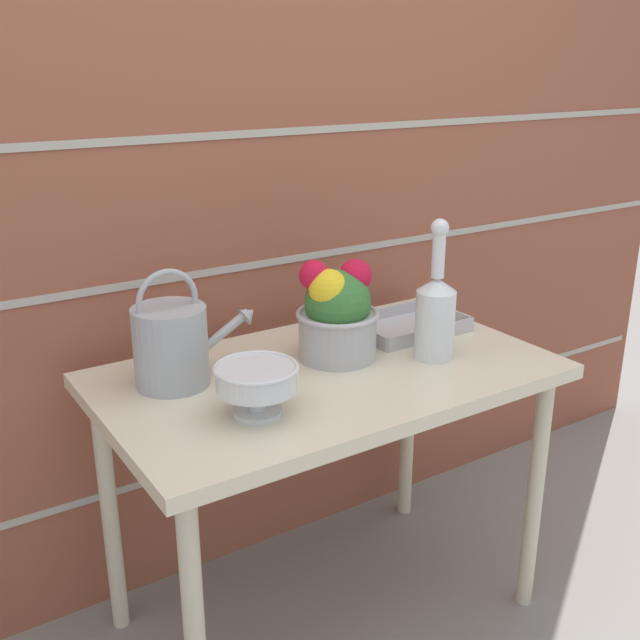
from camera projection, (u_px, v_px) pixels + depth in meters
The scene contains 8 objects.
ground_plane at pixel (326, 611), 2.10m from camera, with size 12.00×12.00×0.00m, color gray.
brick_wall at pixel (244, 199), 2.07m from camera, with size 3.60×0.08×2.20m.
patio_table at pixel (327, 399), 1.88m from camera, with size 1.12×0.66×0.74m.
watering_can at pixel (172, 344), 1.74m from camera, with size 0.32×0.17×0.28m.
crystal_pedestal_bowl at pixel (256, 381), 1.59m from camera, with size 0.18×0.18×0.12m.
flower_planter at pixel (337, 313), 1.89m from camera, with size 0.21×0.21×0.26m.
glass_decanter at pixel (435, 312), 1.89m from camera, with size 0.10×0.10×0.36m.
wire_tray at pixel (408, 327), 2.12m from camera, with size 0.31×0.21×0.04m.
Camera 1 is at (-0.94, -1.42, 1.47)m, focal length 42.00 mm.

